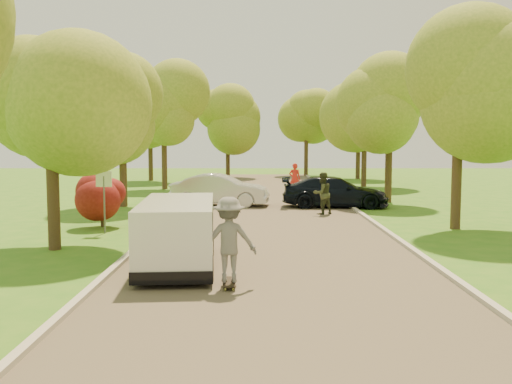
{
  "coord_description": "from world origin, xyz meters",
  "views": [
    {
      "loc": [
        -0.5,
        -15.71,
        3.25
      ],
      "look_at": [
        -0.52,
        5.59,
        1.3
      ],
      "focal_mm": 40.0,
      "sensor_mm": 36.0,
      "label": 1
    }
  ],
  "objects_px": {
    "skateboarder": "(229,240)",
    "longboard": "(229,282)",
    "minivan": "(178,232)",
    "dark_sedan": "(335,192)",
    "silver_sedan": "(220,190)",
    "person_striped": "(295,179)",
    "person_olive": "(322,194)",
    "street_sign": "(104,189)"
  },
  "relations": [
    {
      "from": "minivan",
      "to": "dark_sedan",
      "type": "bearing_deg",
      "value": 61.9
    },
    {
      "from": "dark_sedan",
      "to": "skateboarder",
      "type": "bearing_deg",
      "value": 168.31
    },
    {
      "from": "longboard",
      "to": "skateboarder",
      "type": "distance_m",
      "value": 0.96
    },
    {
      "from": "longboard",
      "to": "silver_sedan",
      "type": "bearing_deg",
      "value": -88.63
    },
    {
      "from": "street_sign",
      "to": "silver_sedan",
      "type": "relative_size",
      "value": 0.45
    },
    {
      "from": "silver_sedan",
      "to": "dark_sedan",
      "type": "distance_m",
      "value": 5.63
    },
    {
      "from": "silver_sedan",
      "to": "minivan",
      "type": "bearing_deg",
      "value": -174.65
    },
    {
      "from": "street_sign",
      "to": "skateboarder",
      "type": "relative_size",
      "value": 1.15
    },
    {
      "from": "person_striped",
      "to": "longboard",
      "type": "bearing_deg",
      "value": 91.01
    },
    {
      "from": "longboard",
      "to": "person_olive",
      "type": "relative_size",
      "value": 0.53
    },
    {
      "from": "minivan",
      "to": "person_striped",
      "type": "xyz_separation_m",
      "value": [
        4.29,
        19.65,
        0.03
      ]
    },
    {
      "from": "skateboarder",
      "to": "person_olive",
      "type": "bearing_deg",
      "value": -108.75
    },
    {
      "from": "longboard",
      "to": "skateboarder",
      "type": "height_order",
      "value": "skateboarder"
    },
    {
      "from": "silver_sedan",
      "to": "longboard",
      "type": "height_order",
      "value": "silver_sedan"
    },
    {
      "from": "street_sign",
      "to": "skateboarder",
      "type": "bearing_deg",
      "value": -57.36
    },
    {
      "from": "skateboarder",
      "to": "person_olive",
      "type": "relative_size",
      "value": 1.02
    },
    {
      "from": "skateboarder",
      "to": "silver_sedan",
      "type": "bearing_deg",
      "value": -88.63
    },
    {
      "from": "person_olive",
      "to": "longboard",
      "type": "bearing_deg",
      "value": 45.1
    },
    {
      "from": "silver_sedan",
      "to": "longboard",
      "type": "xyz_separation_m",
      "value": [
        1.2,
        -15.58,
        -0.69
      ]
    },
    {
      "from": "skateboarder",
      "to": "person_striped",
      "type": "bearing_deg",
      "value": -100.65
    },
    {
      "from": "dark_sedan",
      "to": "longboard",
      "type": "height_order",
      "value": "dark_sedan"
    },
    {
      "from": "person_olive",
      "to": "skateboarder",
      "type": "bearing_deg",
      "value": 45.1
    },
    {
      "from": "longboard",
      "to": "person_striped",
      "type": "xyz_separation_m",
      "value": [
        2.89,
        21.61,
        0.83
      ]
    },
    {
      "from": "longboard",
      "to": "person_olive",
      "type": "height_order",
      "value": "person_olive"
    },
    {
      "from": "minivan",
      "to": "street_sign",
      "type": "bearing_deg",
      "value": 117.36
    },
    {
      "from": "street_sign",
      "to": "silver_sedan",
      "type": "distance_m",
      "value": 8.99
    },
    {
      "from": "dark_sedan",
      "to": "longboard",
      "type": "bearing_deg",
      "value": 168.31
    },
    {
      "from": "skateboarder",
      "to": "minivan",
      "type": "bearing_deg",
      "value": -57.46
    },
    {
      "from": "longboard",
      "to": "skateboarder",
      "type": "xyz_separation_m",
      "value": [
        0.0,
        0.0,
        0.96
      ]
    },
    {
      "from": "silver_sedan",
      "to": "skateboarder",
      "type": "xyz_separation_m",
      "value": [
        1.2,
        -15.58,
        0.27
      ]
    },
    {
      "from": "person_striped",
      "to": "person_olive",
      "type": "distance_m",
      "value": 9.29
    },
    {
      "from": "street_sign",
      "to": "person_olive",
      "type": "relative_size",
      "value": 1.18
    },
    {
      "from": "dark_sedan",
      "to": "longboard",
      "type": "distance_m",
      "value": 15.67
    },
    {
      "from": "street_sign",
      "to": "silver_sedan",
      "type": "bearing_deg",
      "value": 66.99
    },
    {
      "from": "dark_sedan",
      "to": "person_olive",
      "type": "distance_m",
      "value": 2.85
    },
    {
      "from": "skateboarder",
      "to": "person_striped",
      "type": "relative_size",
      "value": 1.01
    },
    {
      "from": "street_sign",
      "to": "dark_sedan",
      "type": "distance_m",
      "value": 11.94
    },
    {
      "from": "person_striped",
      "to": "person_olive",
      "type": "height_order",
      "value": "person_striped"
    },
    {
      "from": "dark_sedan",
      "to": "person_striped",
      "type": "relative_size",
      "value": 2.72
    },
    {
      "from": "silver_sedan",
      "to": "skateboarder",
      "type": "distance_m",
      "value": 15.63
    },
    {
      "from": "skateboarder",
      "to": "longboard",
      "type": "bearing_deg",
      "value": 180.0
    },
    {
      "from": "person_striped",
      "to": "person_olive",
      "type": "bearing_deg",
      "value": 102.23
    }
  ]
}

